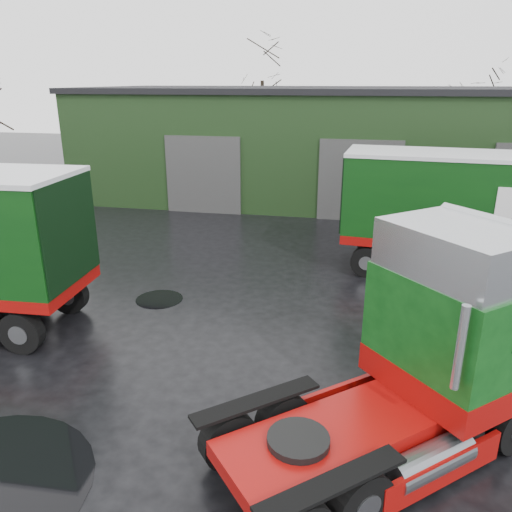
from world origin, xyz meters
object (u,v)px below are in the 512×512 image
(hero_tractor, at_px, (381,356))
(tree_back_a, at_px, (262,106))
(warehouse, at_px, (362,143))
(tree_back_b, at_px, (472,122))

(hero_tractor, height_order, tree_back_a, tree_back_a)
(warehouse, bearing_deg, tree_back_b, 51.34)
(warehouse, relative_size, hero_tractor, 4.66)
(warehouse, xyz_separation_m, tree_back_b, (8.00, 10.00, 0.59))
(tree_back_b, bearing_deg, tree_back_a, 180.00)
(tree_back_b, bearing_deg, warehouse, -128.66)
(hero_tractor, bearing_deg, warehouse, 140.37)
(hero_tractor, bearing_deg, tree_back_a, 153.52)
(tree_back_a, relative_size, tree_back_b, 1.27)
(warehouse, xyz_separation_m, tree_back_a, (-8.00, 10.00, 1.59))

